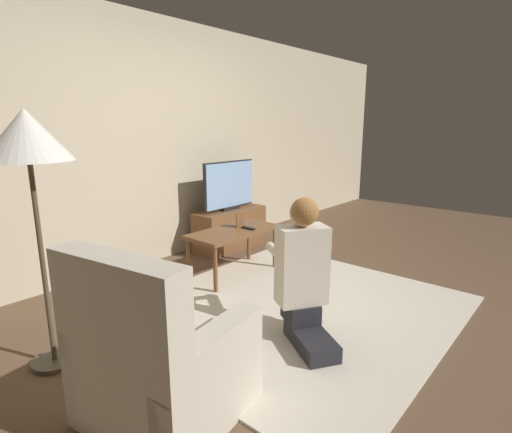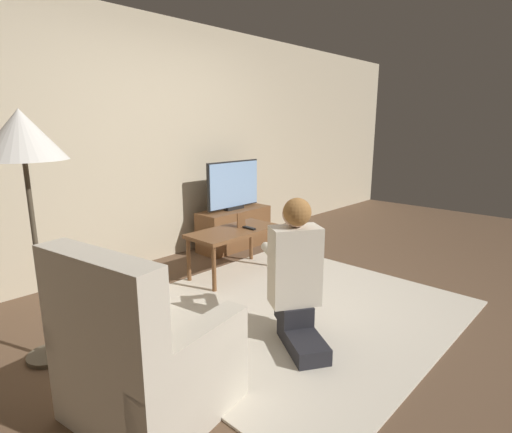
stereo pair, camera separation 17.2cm
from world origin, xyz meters
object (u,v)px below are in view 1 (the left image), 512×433
Objects in this scene: floor_lamp at (28,145)px; armchair at (161,364)px; person_kneeling at (303,271)px; coffee_table at (234,235)px; tv at (229,185)px.

armchair is at bearing -79.70° from floor_lamp.
coffee_table is at bearing -82.51° from person_kneeling.
tv reaches higher than coffee_table.
tv is 0.85× the size of coffee_table.
floor_lamp is at bearing -174.38° from coffee_table.
armchair is (0.17, -0.92, -1.08)m from floor_lamp.
coffee_table is 0.94× the size of person_kneeling.
coffee_table is 2.02m from armchair.
person_kneeling is (1.29, -1.03, -0.88)m from floor_lamp.
armchair is at bearing 27.40° from person_kneeling.
person_kneeling is at bearing -122.65° from tv.
floor_lamp reaches higher than coffee_table.
coffee_table is at bearing 5.62° from floor_lamp.
person_kneeling is at bearing -104.90° from armchair.
person_kneeling reaches higher than coffee_table.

